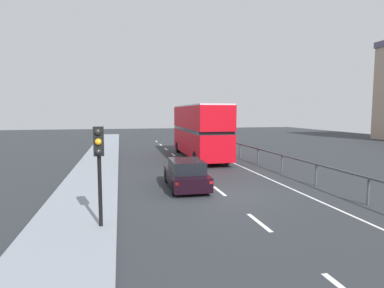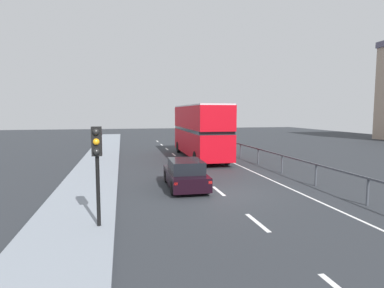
% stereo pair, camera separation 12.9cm
% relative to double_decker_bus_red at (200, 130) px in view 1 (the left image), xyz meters
% --- Properties ---
extents(ground_plane, '(74.08, 120.00, 0.10)m').
position_rel_double_decker_bus_red_xyz_m(ground_plane, '(-1.77, -11.25, -2.34)').
color(ground_plane, '#2A2E33').
extents(near_sidewalk_kerb, '(2.79, 80.00, 0.14)m').
position_rel_double_decker_bus_red_xyz_m(near_sidewalk_kerb, '(-7.85, -11.25, -2.22)').
color(near_sidewalk_kerb, gray).
rests_on(near_sidewalk_kerb, ground).
extents(lane_paint_markings, '(3.70, 46.00, 0.01)m').
position_rel_double_decker_bus_red_xyz_m(lane_paint_markings, '(0.55, -2.96, -2.29)').
color(lane_paint_markings, silver).
rests_on(lane_paint_markings, ground).
extents(bridge_side_railing, '(0.10, 42.00, 1.13)m').
position_rel_double_decker_bus_red_xyz_m(bridge_side_railing, '(3.33, -2.25, -1.38)').
color(bridge_side_railing, '#43474F').
rests_on(bridge_side_railing, ground).
extents(double_decker_bus_red, '(2.60, 10.43, 4.28)m').
position_rel_double_decker_bus_red_xyz_m(double_decker_bus_red, '(0.00, 0.00, 0.00)').
color(double_decker_bus_red, red).
rests_on(double_decker_bus_red, ground).
extents(hatchback_car_near, '(1.83, 4.12, 1.41)m').
position_rel_double_decker_bus_red_xyz_m(hatchback_car_near, '(-3.18, -10.00, -1.62)').
color(hatchback_car_near, black).
rests_on(hatchback_car_near, ground).
extents(traffic_signal_pole, '(0.30, 0.42, 3.13)m').
position_rel_double_decker_bus_red_xyz_m(traffic_signal_pole, '(-6.94, -15.02, 0.19)').
color(traffic_signal_pole, black).
rests_on(traffic_signal_pole, near_sidewalk_kerb).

